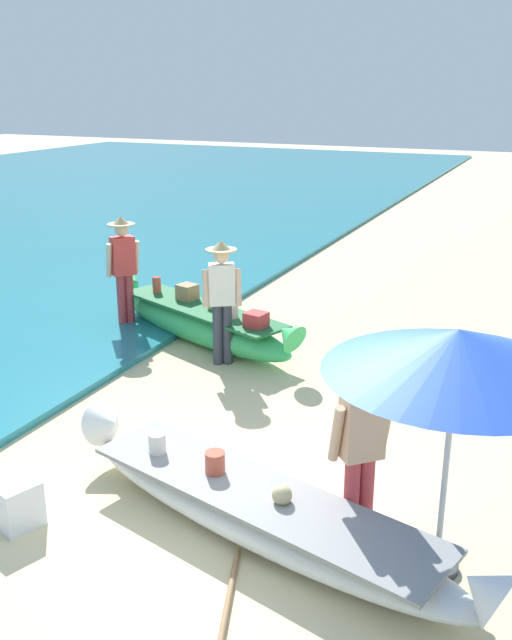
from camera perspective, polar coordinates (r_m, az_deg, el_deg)
The scene contains 9 objects.
ground_plane at distance 6.75m, azimuth 0.18°, elevation -16.42°, with size 80.00×80.00×0.00m, color beige.
boat_white_foreground at distance 6.55m, azimuth 0.19°, elevation -15.10°, with size 4.49×1.84×0.73m.
boat_green_midground at distance 11.06m, azimuth -4.36°, elevation -0.22°, with size 3.97×2.06×0.86m.
person_vendor_hatted at distance 9.98m, azimuth -2.76°, elevation 2.12°, with size 0.57×0.46×1.82m.
person_tourist_customer at distance 6.25m, azimuth 8.46°, elevation -9.85°, with size 0.54×0.52×1.63m.
person_vendor_assistant at distance 11.69m, azimuth -10.61°, elevation 4.42°, with size 0.49×0.57×1.87m.
patio_umbrella_large at distance 5.54m, azimuth 15.85°, elevation -2.55°, with size 2.05×2.05×2.13m.
cooler_box at distance 7.07m, azimuth -18.83°, elevation -13.69°, with size 0.45×0.37×0.44m, color silver.
paddle at distance 5.70m, azimuth -2.74°, elevation -23.82°, with size 0.68×1.51×0.05m.
Camera 1 is at (2.25, -5.06, 3.87)m, focal length 39.80 mm.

